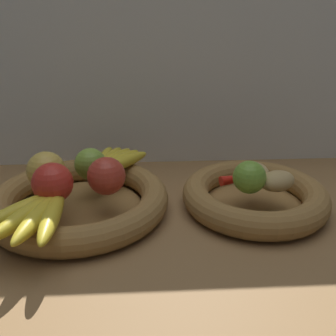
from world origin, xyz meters
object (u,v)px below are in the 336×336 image
at_px(fruit_bowl_right, 254,196).
at_px(apple_green_back, 91,164).
at_px(apple_golden_left, 46,171).
at_px(lime_near, 249,177).
at_px(banana_bunch_back, 113,161).
at_px(banana_bunch_front, 36,213).
at_px(apple_red_right, 106,176).
at_px(potato_large, 257,174).
at_px(chili_pepper, 250,177).
at_px(apple_red_front, 53,183).
at_px(fruit_bowl_left, 80,201).
at_px(potato_small, 277,181).

height_order(fruit_bowl_right, apple_green_back, apple_green_back).
xyz_separation_m(apple_green_back, apple_golden_left, (-0.08, -0.04, 0.00)).
distance_m(fruit_bowl_right, lime_near, 0.08).
relative_size(apple_golden_left, lime_near, 1.17).
bearing_deg(banana_bunch_back, apple_golden_left, -139.55).
relative_size(apple_golden_left, banana_bunch_front, 0.39).
bearing_deg(lime_near, apple_red_right, 177.77).
relative_size(potato_large, chili_pepper, 0.47).
bearing_deg(apple_golden_left, apple_red_front, -66.59).
bearing_deg(apple_green_back, apple_golden_left, -153.17).
distance_m(fruit_bowl_left, apple_red_front, 0.10).
height_order(apple_green_back, lime_near, apple_green_back).
bearing_deg(banana_bunch_back, potato_small, -22.52).
bearing_deg(potato_small, fruit_bowl_left, 175.35).
distance_m(fruit_bowl_left, apple_red_right, 0.10).
height_order(apple_red_right, potato_small, apple_red_right).
relative_size(banana_bunch_front, banana_bunch_back, 1.14).
bearing_deg(apple_green_back, potato_large, -7.25).
height_order(apple_red_right, potato_large, apple_red_right).
height_order(apple_red_right, apple_red_front, apple_red_front).
distance_m(apple_red_right, banana_bunch_front, 0.15).
relative_size(apple_red_front, lime_near, 1.17).
xyz_separation_m(apple_red_front, potato_small, (0.44, 0.02, -0.02)).
distance_m(fruit_bowl_left, apple_golden_left, 0.09).
bearing_deg(fruit_bowl_right, fruit_bowl_left, -180.00).
distance_m(apple_golden_left, potato_large, 0.44).
xyz_separation_m(banana_bunch_front, potato_large, (0.43, 0.13, 0.01)).
relative_size(apple_red_right, potato_small, 0.98).
relative_size(banana_bunch_back, chili_pepper, 1.24).
distance_m(apple_green_back, apple_red_front, 0.12).
xyz_separation_m(fruit_bowl_left, banana_bunch_front, (-0.05, -0.13, 0.05)).
distance_m(apple_red_front, lime_near, 0.38).
distance_m(apple_red_right, chili_pepper, 0.31).
bearing_deg(potato_large, apple_green_back, 172.75).
xyz_separation_m(fruit_bowl_left, chili_pepper, (0.36, 0.01, 0.04)).
distance_m(fruit_bowl_left, potato_small, 0.41).
distance_m(apple_red_right, apple_red_front, 0.10).
bearing_deg(apple_red_right, potato_large, 5.36).
bearing_deg(potato_small, potato_large, 135.00).
relative_size(banana_bunch_back, lime_near, 2.62).
bearing_deg(apple_golden_left, potato_small, -4.36).
bearing_deg(potato_large, banana_bunch_front, -163.01).
relative_size(apple_red_right, apple_red_front, 0.98).
relative_size(fruit_bowl_left, chili_pepper, 2.66).
distance_m(lime_near, chili_pepper, 0.06).
bearing_deg(chili_pepper, banana_bunch_front, -177.37).
xyz_separation_m(apple_green_back, apple_red_front, (-0.06, -0.10, 0.00)).
height_order(fruit_bowl_right, chili_pepper, chili_pepper).
bearing_deg(potato_small, fruit_bowl_right, 135.00).
bearing_deg(apple_green_back, banana_bunch_back, 57.10).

